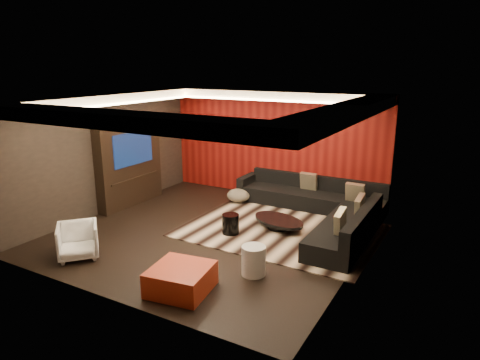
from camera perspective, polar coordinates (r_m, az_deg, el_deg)
The scene contains 26 objects.
floor at distance 9.12m, azimuth -3.51°, elevation -7.06°, with size 6.00×6.00×0.02m, color black.
ceiling at distance 8.46m, azimuth -3.83°, elevation 10.89°, with size 6.00×6.00×0.02m, color silver.
wall_back at distance 11.28m, azimuth 4.67°, elevation 4.73°, with size 6.00×0.02×2.80m, color black.
wall_left at distance 10.59m, azimuth -17.52°, elevation 3.38°, with size 0.02×6.00×2.80m, color black.
wall_right at distance 7.54m, azimuth 15.96°, elevation -1.13°, with size 0.02×6.00×2.80m, color black.
red_feature_wall at distance 11.24m, azimuth 4.58°, elevation 4.70°, with size 5.98×0.05×2.78m, color #6B0C0A.
soffit_back at distance 10.83m, azimuth 4.12°, elevation 11.19°, with size 6.00×0.60×0.22m, color silver.
soffit_front at distance 6.39m, azimuth -17.19°, elevation 7.75°, with size 6.00×0.60×0.22m, color silver.
soffit_left at distance 10.19m, azimuth -16.88°, elevation 10.34°, with size 0.60×4.80×0.22m, color silver.
soffit_right at distance 7.37m, azimuth 14.33°, elevation 8.87°, with size 0.60×4.80×0.22m, color silver.
cove_back at distance 10.53m, azimuth 3.31°, elevation 10.60°, with size 4.80×0.08×0.04m, color #FFD899.
cove_front at distance 6.64m, azimuth -15.01°, elevation 7.39°, with size 4.80×0.08×0.04m, color #FFD899.
cove_left at distance 9.96m, azimuth -15.45°, elevation 9.82°, with size 0.08×4.80×0.04m, color #FFD899.
cove_right at distance 7.47m, azimuth 11.75°, elevation 8.41°, with size 0.08×4.80×0.04m, color #FFD899.
tv_surround at distance 10.95m, azimuth -14.55°, elevation 2.37°, with size 0.30×2.00×2.20m, color black.
tv_screen at distance 10.77m, azimuth -14.06°, elevation 4.10°, with size 0.04×1.30×0.80m, color black.
tv_shelf at distance 10.94m, azimuth -13.81°, elevation 0.24°, with size 0.04×1.60×0.04m, color black.
rug at distance 9.24m, azimuth 5.50°, elevation -6.68°, with size 4.00×3.00×0.02m, color #CCB295.
coffee_table at distance 9.28m, azimuth 5.16°, elevation -5.81°, with size 1.25×1.25×0.21m, color black.
drum_stool at distance 8.94m, azimuth -1.27°, elevation -5.87°, with size 0.35×0.35×0.42m, color black.
striped_pouf at distance 10.97m, azimuth -0.20°, elevation -2.06°, with size 0.60×0.60×0.33m, color beige.
white_side_table at distance 7.31m, azimuth 1.82°, elevation -10.68°, with size 0.41×0.41×0.51m, color silver.
orange_ottoman at distance 6.92m, azimuth -7.88°, elevation -12.95°, with size 0.89×0.89×0.40m, color #AA2A16.
armchair at distance 8.43m, azimuth -20.80°, elevation -7.58°, with size 0.69×0.71×0.64m, color white.
sectional_sofa at distance 9.92m, azimuth 10.89°, elevation -3.78°, with size 3.65×3.50×0.75m.
throw_pillows at distance 9.53m, azimuth 13.15°, elevation -2.43°, with size 1.87×2.74×0.50m.
Camera 1 is at (4.59, -7.08, 3.45)m, focal length 32.00 mm.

